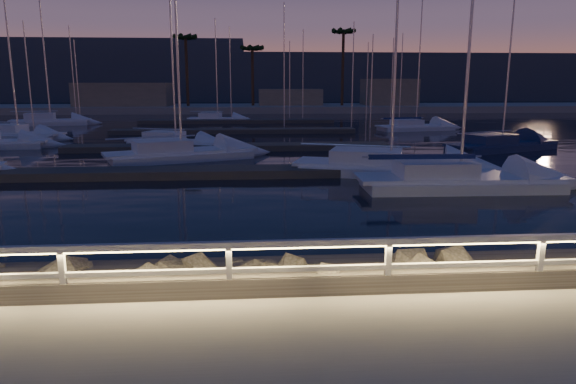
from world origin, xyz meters
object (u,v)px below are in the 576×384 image
at_px(sailboat_l, 414,126).
at_px(sailboat_m, 49,121).
at_px(sailboat_i, 16,134).
at_px(sailboat_g, 178,153).
at_px(sailboat_j, 174,142).
at_px(sailboat_n, 216,119).
at_px(sailboat_d, 385,166).
at_px(sailboat_h, 499,144).
at_px(guard_rail, 170,258).
at_px(sailboat_c, 454,179).

bearing_deg(sailboat_l, sailboat_m, 155.56).
distance_m(sailboat_i, sailboat_m, 14.81).
xyz_separation_m(sailboat_g, sailboat_l, (20.10, 18.06, -0.06)).
bearing_deg(sailboat_j, sailboat_n, 108.81).
bearing_deg(sailboat_g, sailboat_d, -49.37).
bearing_deg(sailboat_j, sailboat_i, 177.75).
relative_size(sailboat_h, sailboat_j, 1.18).
height_order(guard_rail, sailboat_g, sailboat_g).
distance_m(sailboat_j, sailboat_n, 24.02).
height_order(sailboat_c, sailboat_l, sailboat_c).
relative_size(sailboat_d, sailboat_j, 1.30).
height_order(sailboat_c, sailboat_n, sailboat_c).
xyz_separation_m(sailboat_c, sailboat_j, (-14.14, 15.71, -0.04)).
bearing_deg(sailboat_g, guard_rail, -104.26).
relative_size(sailboat_c, sailboat_h, 1.04).
distance_m(sailboat_j, sailboat_l, 24.30).
bearing_deg(sailboat_m, sailboat_j, -63.91).
xyz_separation_m(sailboat_c, sailboat_n, (-12.63, 39.69, -0.05)).
relative_size(sailboat_d, sailboat_g, 1.08).
distance_m(guard_rail, sailboat_n, 51.76).
distance_m(sailboat_c, sailboat_l, 28.46).
bearing_deg(sailboat_h, sailboat_g, 165.33).
relative_size(sailboat_h, sailboat_l, 1.11).
relative_size(sailboat_j, sailboat_n, 1.05).
distance_m(sailboat_j, sailboat_m, 26.30).
distance_m(guard_rail, sailboat_d, 17.77).
bearing_deg(sailboat_m, sailboat_n, -1.54).
relative_size(sailboat_h, sailboat_n, 1.24).
distance_m(sailboat_c, sailboat_m, 47.41).
distance_m(sailboat_h, sailboat_i, 36.91).
relative_size(sailboat_g, sailboat_m, 1.09).
height_order(guard_rail, sailboat_d, sailboat_d).
height_order(sailboat_c, sailboat_g, sailboat_c).
bearing_deg(guard_rail, sailboat_j, 98.03).
relative_size(guard_rail, sailboat_i, 3.52).
height_order(sailboat_h, sailboat_m, sailboat_h).
distance_m(sailboat_m, sailboat_n, 18.06).
bearing_deg(sailboat_m, sailboat_g, -69.21).
height_order(sailboat_h, sailboat_n, sailboat_h).
xyz_separation_m(sailboat_j, sailboat_n, (1.51, 23.98, -0.01)).
height_order(guard_rail, sailboat_l, sailboat_l).
xyz_separation_m(guard_rail, sailboat_c, (10.23, 12.01, -0.92)).
xyz_separation_m(guard_rail, sailboat_l, (17.31, 39.58, -0.98)).
xyz_separation_m(guard_rail, sailboat_j, (-3.91, 27.72, -0.95)).
relative_size(sailboat_c, sailboat_l, 1.15).
xyz_separation_m(sailboat_c, sailboat_d, (-2.03, 3.73, -0.00)).
height_order(sailboat_d, sailboat_n, sailboat_d).
bearing_deg(sailboat_l, sailboat_j, -161.98).
relative_size(sailboat_m, sailboat_n, 1.18).
distance_m(guard_rail, sailboat_h, 30.66).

